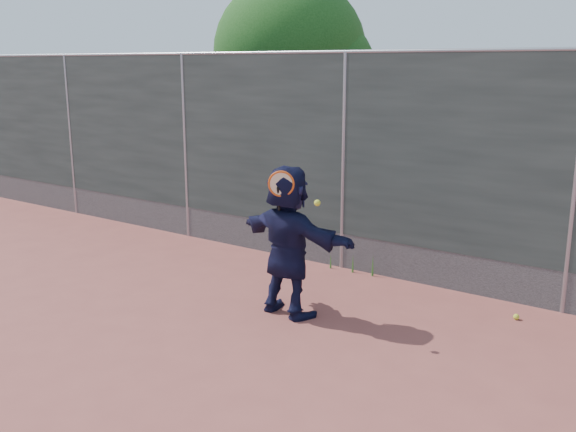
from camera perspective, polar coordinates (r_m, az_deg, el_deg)
The scene contains 7 objects.
ground at distance 6.69m, azimuth -10.92°, elevation -12.06°, with size 80.00×80.00×0.00m, color #9E4C42.
player at distance 7.31m, azimuth 0.00°, elevation -2.23°, with size 1.63×0.52×1.76m, color #131534.
ball_ground at distance 7.85m, azimuth 19.63°, elevation -8.44°, with size 0.07×0.07×0.07m, color #CFD930.
fence at distance 8.91m, azimuth 4.98°, elevation 5.19°, with size 20.00×0.06×3.03m.
swing_action at distance 6.94m, azimuth -0.31°, elevation 2.57°, with size 0.65×0.16×0.51m.
tree_left at distance 12.93m, azimuth 0.87°, elevation 13.81°, with size 3.15×3.00×4.53m.
weed_clump at distance 9.00m, azimuth 6.04°, elevation -4.23°, with size 0.68×0.07×0.30m.
Camera 1 is at (4.42, -4.14, 2.85)m, focal length 40.00 mm.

